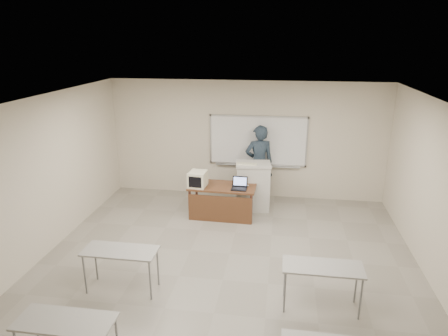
% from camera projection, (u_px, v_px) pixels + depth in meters
% --- Properties ---
extents(floor, '(7.00, 8.00, 0.01)m').
position_uv_depth(floor, '(223.00, 280.00, 6.90)').
color(floor, gray).
rests_on(floor, ground).
extents(whiteboard, '(2.48, 0.10, 1.31)m').
position_uv_depth(whiteboard, '(258.00, 141.00, 10.12)').
color(whiteboard, white).
rests_on(whiteboard, floor).
extents(student_desks, '(4.40, 2.20, 0.73)m').
position_uv_depth(student_desks, '(208.00, 294.00, 5.42)').
color(student_desks, gray).
rests_on(student_desks, floor).
extents(instructor_desk, '(1.53, 0.76, 0.75)m').
position_uv_depth(instructor_desk, '(222.00, 195.00, 9.12)').
color(instructor_desk, brown).
rests_on(instructor_desk, floor).
extents(podium, '(0.82, 0.60, 1.16)m').
position_uv_depth(podium, '(253.00, 186.00, 9.61)').
color(podium, beige).
rests_on(podium, floor).
extents(crt_monitor, '(0.39, 0.43, 0.37)m').
position_uv_depth(crt_monitor, '(198.00, 179.00, 9.07)').
color(crt_monitor, beige).
rests_on(crt_monitor, instructor_desk).
extents(laptop, '(0.34, 0.32, 0.25)m').
position_uv_depth(laptop, '(239.00, 186.00, 8.98)').
color(laptop, black).
rests_on(laptop, instructor_desk).
extents(mouse, '(0.10, 0.07, 0.04)m').
position_uv_depth(mouse, '(247.00, 185.00, 9.13)').
color(mouse, '#B3B6BB').
rests_on(mouse, instructor_desk).
extents(keyboard, '(0.48, 0.16, 0.03)m').
position_uv_depth(keyboard, '(247.00, 164.00, 9.34)').
color(keyboard, beige).
rests_on(keyboard, podium).
extents(presenter, '(0.81, 0.64, 1.95)m').
position_uv_depth(presenter, '(259.00, 163.00, 10.06)').
color(presenter, black).
rests_on(presenter, floor).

